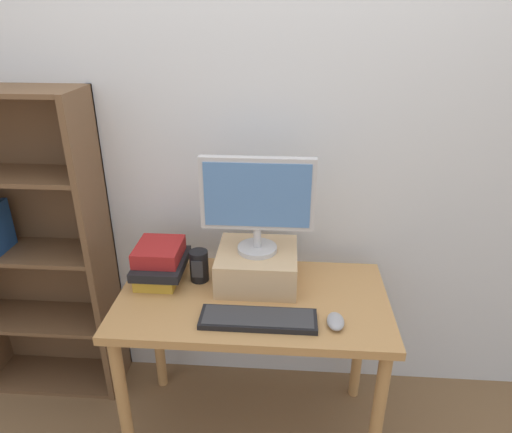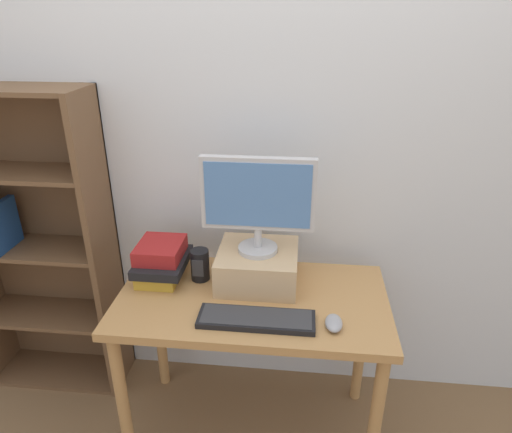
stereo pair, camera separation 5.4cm
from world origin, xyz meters
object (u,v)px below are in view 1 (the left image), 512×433
at_px(computer_monitor, 257,200).
at_px(computer_mouse, 336,321).
at_px(riser_box, 257,266).
at_px(bookshelf_unit, 28,248).
at_px(book_stack, 160,262).
at_px(keyboard, 258,319).
at_px(desk_speaker, 199,266).
at_px(desk, 253,317).

bearing_deg(computer_monitor, computer_mouse, -42.35).
xyz_separation_m(riser_box, computer_mouse, (0.31, -0.28, -0.06)).
xyz_separation_m(bookshelf_unit, riser_box, (1.11, -0.16, 0.04)).
distance_m(computer_monitor, book_stack, 0.51).
relative_size(riser_box, keyboard, 0.76).
bearing_deg(riser_box, desk_speaker, -177.28).
xyz_separation_m(bookshelf_unit, book_stack, (0.69, -0.16, 0.05)).
bearing_deg(keyboard, desk, 101.86).
distance_m(computer_monitor, computer_mouse, 0.55).
relative_size(bookshelf_unit, keyboard, 3.48).
bearing_deg(bookshelf_unit, book_stack, -13.27).
bearing_deg(keyboard, riser_box, 94.79).
bearing_deg(bookshelf_unit, computer_mouse, -17.25).
bearing_deg(desk_speaker, keyboard, -44.93).
bearing_deg(riser_box, computer_monitor, -90.00).
distance_m(riser_box, book_stack, 0.42).
height_order(bookshelf_unit, computer_mouse, bookshelf_unit).
bearing_deg(bookshelf_unit, desk, -14.17).
xyz_separation_m(riser_box, computer_monitor, (-0.00, -0.00, 0.30)).
bearing_deg(desk_speaker, book_stack, 178.31).
relative_size(desk, riser_box, 3.31).
bearing_deg(computer_monitor, keyboard, -85.18).
bearing_deg(book_stack, computer_mouse, -20.85).
distance_m(computer_mouse, desk_speaker, 0.62).
height_order(riser_box, computer_monitor, computer_monitor).
bearing_deg(desk, computer_monitor, 85.08).
height_order(riser_box, book_stack, book_stack).
xyz_separation_m(computer_mouse, desk_speaker, (-0.56, 0.27, 0.05)).
distance_m(book_stack, desk_speaker, 0.17).
height_order(keyboard, computer_mouse, computer_mouse).
relative_size(keyboard, computer_mouse, 4.23).
xyz_separation_m(bookshelf_unit, desk_speaker, (0.86, -0.17, 0.04)).
height_order(bookshelf_unit, keyboard, bookshelf_unit).
height_order(keyboard, desk_speaker, desk_speaker).
distance_m(riser_box, keyboard, 0.29).
bearing_deg(keyboard, desk_speaker, 135.07).
bearing_deg(desk_speaker, computer_monitor, 2.38).
height_order(keyboard, book_stack, book_stack).
xyz_separation_m(riser_box, keyboard, (0.02, -0.28, -0.06)).
bearing_deg(desk_speaker, computer_mouse, -26.00).
distance_m(desk, keyboard, 0.20).
xyz_separation_m(keyboard, computer_mouse, (0.29, -0.00, 0.01)).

